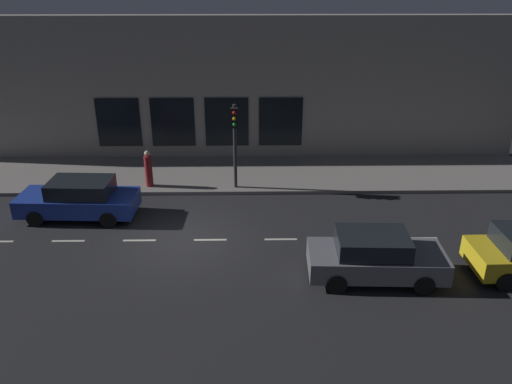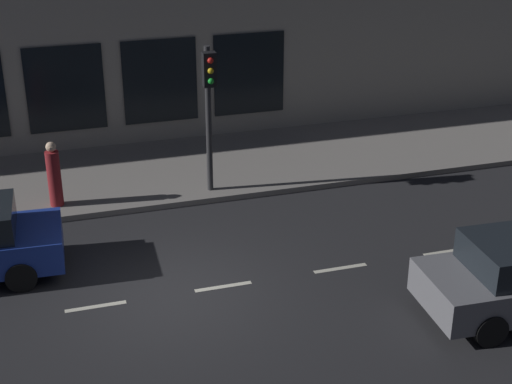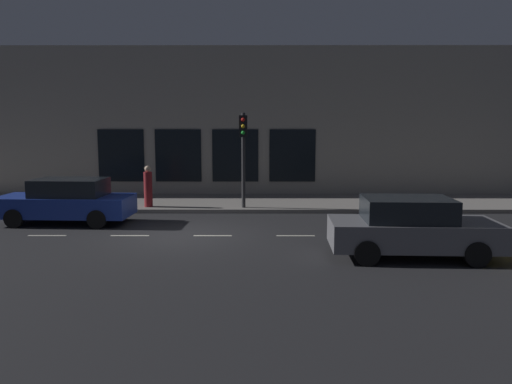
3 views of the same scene
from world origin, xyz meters
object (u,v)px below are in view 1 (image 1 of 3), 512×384
pedestrian_0 (148,170)px  traffic_light (235,133)px  parked_car_1 (375,257)px  parked_car_3 (79,199)px

pedestrian_0 → traffic_light: bearing=175.5°
parked_car_1 → parked_car_3: (4.53, 10.71, 0.00)m
traffic_light → parked_car_1: traffic_light is taller
traffic_light → pedestrian_0: size_ratio=2.26×
parked_car_1 → parked_car_3: 11.63m
parked_car_1 → pedestrian_0: pedestrian_0 is taller
traffic_light → parked_car_1: size_ratio=0.86×
parked_car_3 → parked_car_1: bearing=-110.2°
parked_car_1 → pedestrian_0: bearing=-128.4°
pedestrian_0 → parked_car_1: bearing=139.1°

